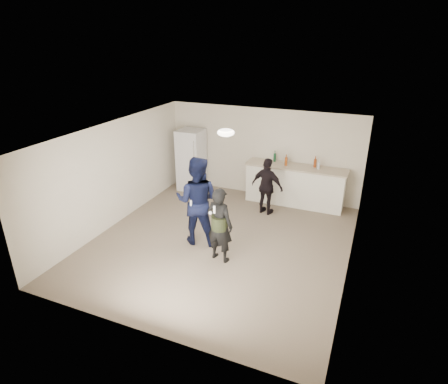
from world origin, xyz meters
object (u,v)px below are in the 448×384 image
at_px(man, 197,201).
at_px(spectator, 267,187).
at_px(woman, 220,225).
at_px(fridge, 191,160).
at_px(counter, 295,186).
at_px(shaker, 287,160).

height_order(man, spectator, man).
height_order(woman, spectator, woman).
relative_size(fridge, man, 0.90).
height_order(counter, woman, woman).
bearing_deg(spectator, shaker, -90.39).
bearing_deg(shaker, counter, -25.96).
xyz_separation_m(counter, woman, (-0.79, -3.30, 0.27)).
bearing_deg(man, woman, 135.38).
distance_m(man, spectator, 2.21).
height_order(counter, shaker, shaker).
relative_size(counter, woman, 1.63).
xyz_separation_m(man, woman, (0.74, -0.49, -0.20)).
relative_size(counter, fridge, 1.44).
bearing_deg(man, shaker, -123.93).
xyz_separation_m(shaker, spectator, (-0.23, -1.00, -0.43)).
relative_size(fridge, woman, 1.13).
xyz_separation_m(counter, man, (-1.53, -2.81, 0.47)).
bearing_deg(fridge, man, -60.42).
distance_m(fridge, man, 3.15).
relative_size(counter, man, 1.31).
height_order(fridge, spectator, fridge).
distance_m(counter, spectator, 1.03).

